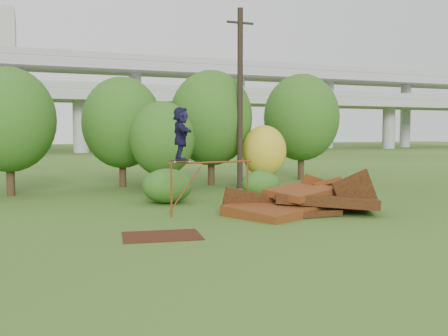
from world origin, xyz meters
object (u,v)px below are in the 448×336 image
object	(u,v)px
utility_pole	(240,98)
scrap_pile	(302,203)
flat_plate	(162,236)
skater	(181,134)

from	to	relation	value
utility_pole	scrap_pile	bearing A→B (deg)	-97.31
scrap_pile	flat_plate	distance (m)	5.99
skater	scrap_pile	bearing A→B (deg)	-90.87
flat_plate	scrap_pile	bearing A→B (deg)	21.33
scrap_pile	utility_pole	world-z (taller)	utility_pole
skater	flat_plate	distance (m)	4.27
skater	flat_plate	size ratio (longest dim) A/B	0.84
flat_plate	utility_pole	world-z (taller)	utility_pole
scrap_pile	skater	distance (m)	4.87
scrap_pile	utility_pole	distance (m)	8.95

